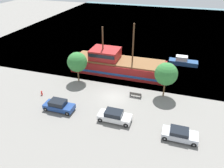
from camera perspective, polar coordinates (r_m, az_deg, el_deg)
The scene contains 11 objects.
ground_plane at distance 35.29m, azimuth 0.39°, elevation -3.45°, with size 160.00×160.00×0.00m, color gray.
water_surface at distance 75.25m, azimuth 10.74°, elevation 14.40°, with size 80.00×80.00×0.00m, color slate.
pirate_ship at distance 42.50m, azimuth 1.36°, elevation 5.16°, with size 19.25×5.68×9.80m.
moored_boat_dockside at distance 48.46m, azimuth 18.00°, elevation 5.63°, with size 5.85×1.98×1.83m.
parked_car_curb_front at distance 28.67m, azimuth 17.24°, elevation -12.43°, with size 4.27×1.99×1.40m.
parked_car_curb_mid at distance 30.05m, azimuth 0.65°, elevation -8.39°, with size 4.54×1.94×1.57m.
parked_car_curb_rear at distance 32.95m, azimuth -13.73°, elevation -5.47°, with size 4.47×1.95×1.61m.
fire_hydrant at distance 37.41m, azimuth -17.90°, elevation -2.22°, with size 0.42×0.25×0.76m.
bench_promenade_east at distance 35.32m, azimuth 6.17°, elevation -2.75°, with size 1.90×0.45×0.85m.
tree_row_east at distance 38.75m, azimuth -9.08°, elevation 5.69°, with size 3.49×3.49×5.51m.
tree_row_mideast at distance 34.72m, azimuth 13.95°, elevation 2.55°, with size 3.58×3.58×5.75m.
Camera 1 is at (8.73, -28.19, 19.35)m, focal length 35.00 mm.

